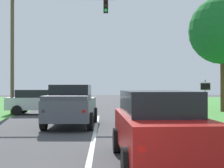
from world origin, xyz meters
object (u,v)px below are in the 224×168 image
Objects in this scene: traffic_light at (38,33)px; pickup_truck_lead at (71,105)px; oak_tree_right at (223,31)px; crossing_suv_far at (40,101)px; keep_moving_sign at (205,95)px; red_suv_near at (158,125)px.

pickup_truck_lead is at bearing -65.85° from traffic_light.
pickup_truck_lead is 0.60× the size of oak_tree_right.
oak_tree_right is 14.75m from crossing_suv_far.
pickup_truck_lead is 7.27m from keep_moving_sign.
pickup_truck_lead is at bearing -166.97° from keep_moving_sign.
crossing_suv_far is at bearing 112.55° from pickup_truck_lead.
red_suv_near reaches higher than crossing_suv_far.
red_suv_near is 15.80m from crossing_suv_far.
oak_tree_right is at bearing 8.80° from crossing_suv_far.
traffic_light reaches higher than pickup_truck_lead.
oak_tree_right reaches higher than traffic_light.
oak_tree_right is at bearing 63.73° from keep_moving_sign.
pickup_truck_lead reaches higher than red_suv_near.
keep_moving_sign is 9.52m from oak_tree_right.
red_suv_near is 2.15× the size of keep_moving_sign.
oak_tree_right is (13.67, 2.42, 0.63)m from traffic_light.
traffic_light reaches higher than keep_moving_sign.
oak_tree_right reaches higher than keep_moving_sign.
oak_tree_right is (10.71, 9.03, 5.21)m from pickup_truck_lead.
oak_tree_right reaches higher than red_suv_near.
crossing_suv_far is (-5.82, 14.69, -0.07)m from red_suv_near.
pickup_truck_lead is 1.17× the size of crossing_suv_far.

